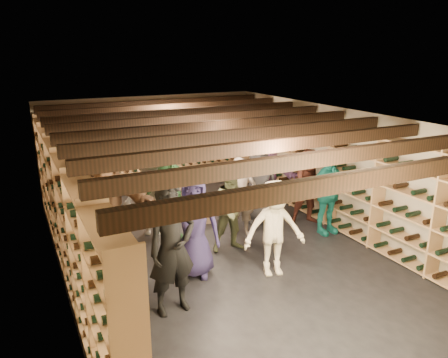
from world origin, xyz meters
name	(u,v)px	position (x,y,z in m)	size (l,w,h in m)	color
ground	(219,247)	(0.00, 0.00, 0.00)	(8.00, 8.00, 0.00)	black
walls	(219,185)	(0.00, 0.00, 1.20)	(5.52, 8.02, 2.40)	tan
ceiling	(219,118)	(0.00, 0.00, 2.40)	(5.50, 8.00, 0.01)	beige
ceiling_joists	(219,126)	(0.00, 0.00, 2.26)	(5.40, 7.12, 0.18)	black
wine_rack_left	(68,215)	(-2.57, 0.00, 1.08)	(0.32, 7.50, 2.15)	tan
wine_rack_right	(333,174)	(2.57, 0.00, 1.08)	(0.32, 7.50, 2.15)	tan
wine_rack_back	(154,149)	(0.00, 3.83, 1.07)	(4.70, 0.30, 2.15)	tan
crate_stack_left	(187,190)	(0.32, 2.43, 0.34)	(0.55, 0.41, 0.68)	#A67E57
crate_stack_right	(200,210)	(0.17, 1.30, 0.26)	(0.59, 0.49, 0.51)	#A67E57
crate_loose	(236,200)	(1.39, 1.98, 0.09)	(0.50, 0.33, 0.17)	#A67E57
person_1	(172,249)	(-1.45, -1.55, 0.94)	(0.69, 0.45, 1.88)	black
person_2	(233,209)	(0.17, -0.22, 0.80)	(0.77, 0.60, 1.59)	#575E3C
person_3	(275,229)	(0.35, -1.30, 0.79)	(1.02, 0.59, 1.58)	beige
person_4	(328,193)	(2.18, -0.34, 0.83)	(0.98, 0.41, 1.67)	#187A6F
person_5	(107,204)	(-1.86, 0.63, 0.94)	(1.75, 0.56, 1.88)	brown
person_6	(194,226)	(-0.80, -0.75, 0.84)	(0.82, 0.54, 1.68)	#2A234E
person_7	(241,197)	(0.62, 0.32, 0.78)	(0.57, 0.37, 1.56)	gray
person_8	(310,187)	(2.18, 0.21, 0.79)	(0.77, 0.60, 1.58)	#411C15
person_9	(151,194)	(-0.92, 1.13, 0.83)	(1.07, 0.61, 1.65)	#B8B4A8
person_10	(169,195)	(-0.72, 0.62, 0.93)	(1.09, 0.46, 1.87)	#255028
person_11	(267,178)	(1.74, 1.15, 0.79)	(1.47, 0.47, 1.58)	#835388
person_12	(258,183)	(1.30, 0.82, 0.84)	(0.82, 0.53, 1.68)	#37353A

